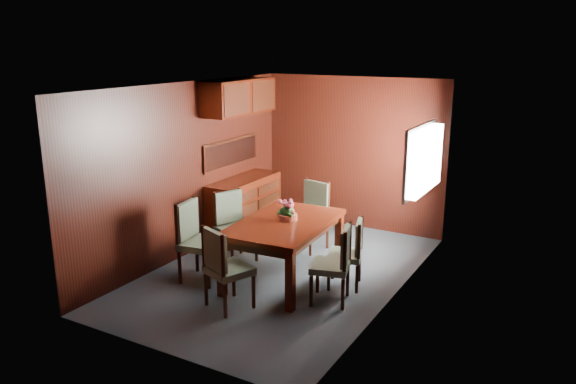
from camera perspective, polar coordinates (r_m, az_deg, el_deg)
The scene contains 11 objects.
ground at distance 7.39m, azimuth -0.61°, elevation -8.17°, with size 4.50×4.50×0.00m, color #39464E.
room_shell at distance 7.25m, azimuth -0.04°, elevation 4.86°, with size 3.06×4.52×2.41m.
sideboard at distance 8.66m, azimuth -4.47°, elevation -1.52°, with size 0.48×1.40×0.90m, color #391007.
dining_table at distance 6.96m, azimuth -0.39°, elevation -3.83°, with size 1.13×1.70×0.77m.
chair_left_near at distance 7.10m, azimuth -9.35°, elevation -4.45°, with size 0.53×0.55×1.02m.
chair_left_far at distance 7.69m, azimuth -5.62°, elevation -3.05°, with size 0.57×0.59×0.96m.
chair_right_near at distance 6.44m, azimuth 4.94°, elevation -6.91°, with size 0.52×0.53×0.92m.
chair_right_far at distance 6.86m, azimuth 6.37°, elevation -5.83°, with size 0.49×0.51×0.86m.
chair_head at distance 6.28m, azimuth -6.61°, elevation -7.30°, with size 0.58×0.57×0.96m.
chair_foot at distance 8.09m, azimuth 2.41°, elevation -1.96°, with size 0.55×0.54×0.99m.
flower_centerpiece at distance 6.95m, azimuth -0.05°, elevation -1.83°, with size 0.26×0.26×0.26m.
Camera 1 is at (3.41, -5.87, 2.91)m, focal length 35.00 mm.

